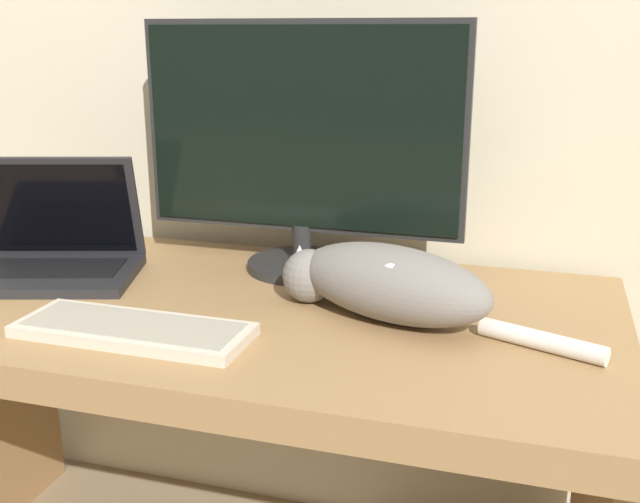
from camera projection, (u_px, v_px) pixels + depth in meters
name	position (u px, v px, depth m)	size (l,w,h in m)	color
desk	(231.00, 371.00, 1.49)	(1.49, 0.74, 0.72)	#A37A4C
monitor	(301.00, 146.00, 1.57)	(0.70, 0.24, 0.53)	#282828
laptop	(54.00, 253.00, 1.58)	(0.40, 0.34, 0.25)	#232326
external_keyboard	(133.00, 330.00, 1.28)	(0.41, 0.15, 0.02)	beige
cat	(386.00, 281.00, 1.35)	(0.59, 0.30, 0.13)	gray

